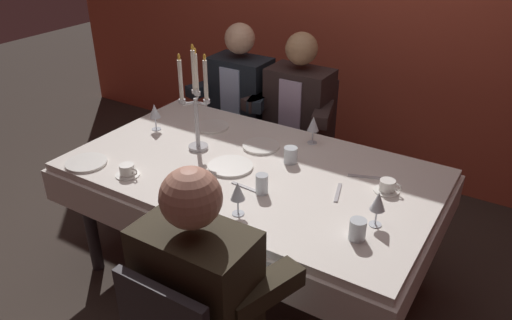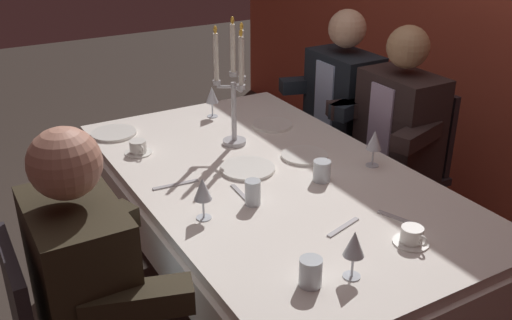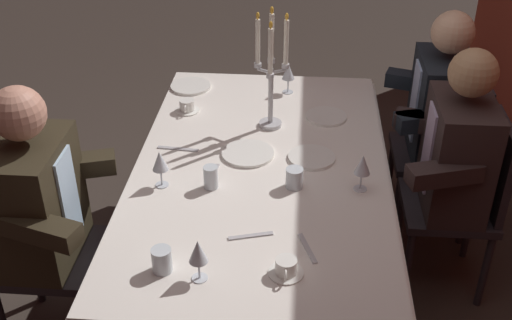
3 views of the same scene
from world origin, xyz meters
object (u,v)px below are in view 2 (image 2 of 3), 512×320
water_tumbler_2 (322,171)px  coffee_cup_1 (412,236)px  wine_glass_0 (203,190)px  seated_diner_0 (343,98)px  water_tumbler_1 (253,193)px  candelabra (234,89)px  coffee_cup_0 (138,148)px  water_tumbler_0 (311,272)px  wine_glass_2 (354,245)px  dinner_plate_2 (305,155)px  wine_glass_1 (212,96)px  dinner_plate_0 (272,125)px  wine_glass_3 (374,141)px  seated_diner_2 (81,281)px  dinner_plate_3 (248,168)px  dining_table (271,199)px  seated_diner_1 (400,124)px  dinner_plate_1 (114,133)px

water_tumbler_2 → coffee_cup_1: (0.53, -0.01, -0.02)m
wine_glass_0 → seated_diner_0: bearing=122.9°
water_tumbler_1 → seated_diner_0: size_ratio=0.08×
water_tumbler_2 → coffee_cup_1: 0.53m
candelabra → coffee_cup_0: 0.51m
water_tumbler_0 → coffee_cup_1: bearing=92.2°
water_tumbler_0 → water_tumbler_2: size_ratio=1.05×
wine_glass_2 → coffee_cup_1: (-0.05, 0.29, -0.09)m
candelabra → dinner_plate_2: size_ratio=2.83×
candelabra → wine_glass_0: bearing=-37.4°
candelabra → wine_glass_1: 0.41m
candelabra → wine_glass_1: bearing=169.4°
wine_glass_1 → coffee_cup_1: bearing=1.9°
dinner_plate_0 → wine_glass_3: bearing=12.1°
candelabra → seated_diner_2: candelabra is taller
dinner_plate_3 → wine_glass_1: 0.68m
dining_table → wine_glass_0: wine_glass_0 is taller
dining_table → seated_diner_1: 0.91m
dinner_plate_1 → water_tumbler_1: (0.94, 0.24, 0.04)m
coffee_cup_0 → dinner_plate_0: bearing=88.6°
wine_glass_0 → water_tumbler_2: wine_glass_0 is taller
seated_diner_2 → coffee_cup_0: bearing=149.6°
coffee_cup_1 → seated_diner_1: size_ratio=0.11×
dining_table → wine_glass_2: bearing=-11.9°
water_tumbler_1 → coffee_cup_0: 0.70m
seated_diner_1 → seated_diner_2: (0.50, -1.77, 0.00)m
wine_glass_3 → seated_diner_1: bearing=124.9°
dining_table → wine_glass_2: wine_glass_2 is taller
wine_glass_3 → water_tumbler_0: size_ratio=1.78×
water_tumbler_0 → dinner_plate_3: bearing=164.1°
wine_glass_0 → wine_glass_2: size_ratio=1.00×
wine_glass_1 → wine_glass_3: bearing=20.6°
wine_glass_1 → seated_diner_0: (0.09, 0.79, -0.12)m
dinner_plate_1 → wine_glass_3: size_ratio=1.33×
wine_glass_1 → wine_glass_3: (0.89, 0.33, 0.00)m
dinner_plate_3 → water_tumbler_1: bearing=-25.5°
wine_glass_3 → water_tumbler_1: (0.04, -0.62, -0.07)m
coffee_cup_1 → dinner_plate_0: bearing=172.4°
wine_glass_3 → dinner_plate_3: bearing=-115.6°
wine_glass_2 → coffee_cup_0: (-1.22, -0.25, -0.09)m
water_tumbler_0 → water_tumbler_2: bearing=141.4°
dinner_plate_3 → water_tumbler_1: 0.30m
water_tumbler_2 → candelabra: bearing=-165.9°
coffee_cup_0 → candelabra: bearing=74.4°
water_tumbler_0 → coffee_cup_1: size_ratio=0.70×
candelabra → seated_diner_1: (0.19, 0.86, -0.27)m
water_tumbler_0 → seated_diner_2: bearing=-122.0°
dinner_plate_1 → seated_diner_0: 1.33m
candelabra → water_tumbler_0: 1.13m
wine_glass_2 → water_tumbler_2: 0.66m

